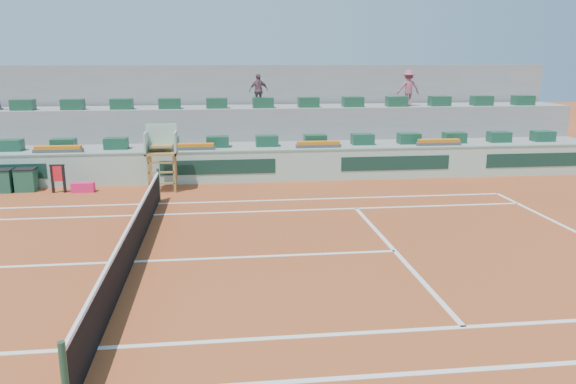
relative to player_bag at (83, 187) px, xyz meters
name	(u,v)px	position (x,y,z in m)	size (l,w,h in m)	color
ground	(133,262)	(2.85, -7.52, -0.18)	(90.00, 90.00, 0.00)	#99401D
seating_tier_lower	(170,159)	(2.85, 3.18, 0.42)	(36.00, 4.00, 1.20)	gray
seating_tier_upper	(173,137)	(2.85, 4.78, 1.12)	(36.00, 2.40, 2.60)	gray
stadium_back_wall	(174,113)	(2.85, 6.38, 2.02)	(36.00, 0.40, 4.40)	gray
player_bag	(83,187)	(0.00, 0.00, 0.00)	(0.79, 0.35, 0.35)	#F01F67
spectator_mid	(259,91)	(6.68, 4.34, 3.16)	(0.86, 0.36, 1.46)	#744D58
spectator_right	(408,88)	(13.41, 4.31, 3.23)	(1.04, 0.60, 1.61)	#9F4F62
court_lines	(133,262)	(2.85, -7.52, -0.17)	(23.89, 11.09, 0.01)	white
tennis_net	(132,241)	(2.85, -7.52, 0.35)	(0.10, 11.97, 1.10)	black
advertising_hoarding	(166,168)	(2.88, 0.97, 0.46)	(36.00, 0.34, 1.26)	#9DC6B4
umpire_chair	(162,148)	(2.85, -0.03, 1.37)	(1.10, 0.90, 2.40)	olive
seat_row_lower	(167,142)	(2.85, 2.28, 1.24)	(32.90, 0.60, 0.44)	#18482F
seat_row_upper	(170,103)	(2.85, 4.18, 2.64)	(32.90, 0.60, 0.44)	#18482F
flower_planters	(126,148)	(1.35, 1.48, 1.16)	(26.80, 0.36, 0.28)	#4D4D4D
drink_cooler_a	(26,180)	(-2.07, 0.42, 0.25)	(0.72, 0.62, 0.84)	#194B37
drink_cooler_b	(2,180)	(-2.88, 0.36, 0.25)	(0.77, 0.66, 0.84)	#194B37
towel_rack	(58,176)	(-0.84, 0.00, 0.43)	(0.52, 0.09, 1.03)	black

